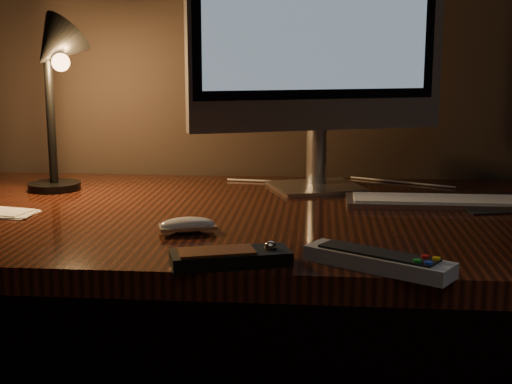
# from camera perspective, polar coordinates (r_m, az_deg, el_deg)

# --- Properties ---
(desk) EXTENTS (1.60, 0.75, 0.75)m
(desk) POSITION_cam_1_polar(r_m,az_deg,el_deg) (1.41, -0.02, -6.06)
(desk) COLOR #3F190E
(desk) RESTS_ON ground
(monitor) EXTENTS (0.53, 0.23, 0.58)m
(monitor) POSITION_cam_1_polar(r_m,az_deg,el_deg) (1.49, 5.03, 13.15)
(monitor) COLOR silver
(monitor) RESTS_ON desk
(keyboard) EXTENTS (0.39, 0.11, 0.01)m
(keyboard) POSITION_cam_1_polar(r_m,az_deg,el_deg) (1.40, 15.22, -0.75)
(keyboard) COLOR silver
(keyboard) RESTS_ON desk
(mousepad) EXTENTS (0.25, 0.22, 0.00)m
(mousepad) POSITION_cam_1_polar(r_m,az_deg,el_deg) (1.46, 19.36, -0.82)
(mousepad) COLOR black
(mousepad) RESTS_ON desk
(mouse) EXTENTS (0.10, 0.07, 0.02)m
(mouse) POSITION_cam_1_polar(r_m,az_deg,el_deg) (1.16, -5.51, -2.81)
(mouse) COLOR white
(mouse) RESTS_ON desk
(media_remote) EXTENTS (0.17, 0.11, 0.03)m
(media_remote) POSITION_cam_1_polar(r_m,az_deg,el_deg) (0.98, -2.06, -5.22)
(media_remote) COLOR black
(media_remote) RESTS_ON desk
(tv_remote) EXTENTS (0.20, 0.15, 0.03)m
(tv_remote) POSITION_cam_1_polar(r_m,az_deg,el_deg) (0.98, 9.71, -5.41)
(tv_remote) COLOR #9C9EA1
(tv_remote) RESTS_ON desk
(papers) EXTENTS (0.12, 0.09, 0.01)m
(papers) POSITION_cam_1_polar(r_m,az_deg,el_deg) (1.36, -19.48, -1.60)
(papers) COLOR white
(papers) RESTS_ON desk
(desk_lamp) EXTENTS (0.19, 0.19, 0.37)m
(desk_lamp) POSITION_cam_1_polar(r_m,az_deg,el_deg) (1.50, -15.86, 9.20)
(desk_lamp) COLOR black
(desk_lamp) RESTS_ON desk
(cable) EXTENTS (0.48, 0.16, 0.00)m
(cable) POSITION_cam_1_polar(r_m,az_deg,el_deg) (1.59, 6.94, 0.73)
(cable) COLOR white
(cable) RESTS_ON desk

